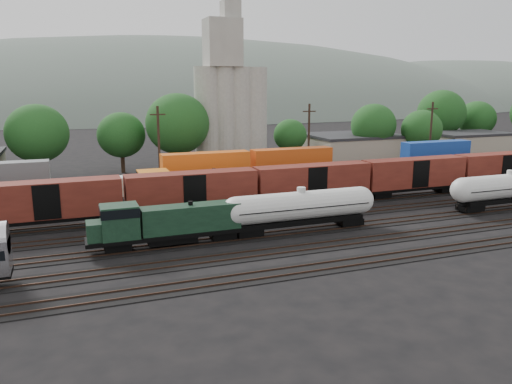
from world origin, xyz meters
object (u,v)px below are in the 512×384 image
object	(u,v)px
green_locomotive	(162,223)
tank_car_a	(301,207)
grain_silo	(230,106)
orange_locomotive	(190,186)

from	to	relation	value
green_locomotive	tank_car_a	xyz separation A→B (m)	(14.27, -0.00, 0.27)
tank_car_a	grain_silo	world-z (taller)	grain_silo
green_locomotive	tank_car_a	size ratio (longest dim) A/B	0.92
tank_car_a	orange_locomotive	world-z (taller)	orange_locomotive
tank_car_a	orange_locomotive	distance (m)	17.06
tank_car_a	orange_locomotive	size ratio (longest dim) A/B	0.94
orange_locomotive	grain_silo	distance (m)	30.60
orange_locomotive	green_locomotive	bearing A→B (deg)	-112.30
green_locomotive	grain_silo	distance (m)	46.37
tank_car_a	green_locomotive	bearing A→B (deg)	180.00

